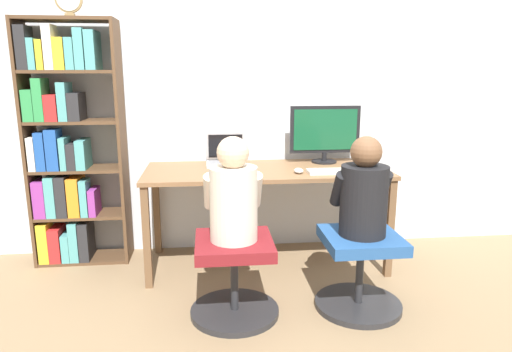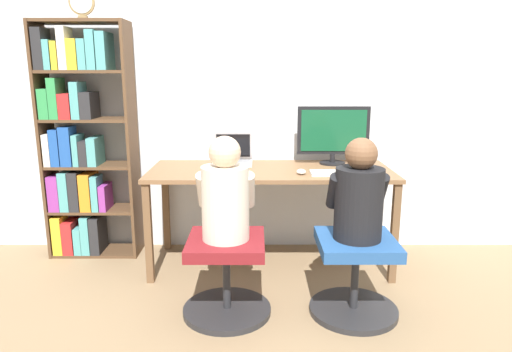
# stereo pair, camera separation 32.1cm
# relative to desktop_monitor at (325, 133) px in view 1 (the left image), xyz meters

# --- Properties ---
(ground_plane) EXTENTS (14.00, 14.00, 0.00)m
(ground_plane) POSITION_rel_desktop_monitor_xyz_m (-0.49, -0.56, -0.99)
(ground_plane) COLOR #846B4C
(wall_back) EXTENTS (10.00, 0.05, 2.60)m
(wall_back) POSITION_rel_desktop_monitor_xyz_m (-0.49, 0.22, 0.31)
(wall_back) COLOR silver
(wall_back) RESTS_ON ground_plane
(desk) EXTENTS (1.80, 0.72, 0.76)m
(desk) POSITION_rel_desktop_monitor_xyz_m (-0.49, -0.20, -0.31)
(desk) COLOR brown
(desk) RESTS_ON ground_plane
(desktop_monitor) EXTENTS (0.56, 0.20, 0.45)m
(desktop_monitor) POSITION_rel_desktop_monitor_xyz_m (0.00, 0.00, 0.00)
(desktop_monitor) COLOR black
(desktop_monitor) RESTS_ON desk
(laptop) EXTENTS (0.31, 0.29, 0.24)m
(laptop) POSITION_rel_desktop_monitor_xyz_m (-0.78, 0.02, -0.18)
(laptop) COLOR #B7B7BC
(laptop) RESTS_ON desk
(keyboard) EXTENTS (0.44, 0.14, 0.03)m
(keyboard) POSITION_rel_desktop_monitor_xyz_m (0.01, -0.39, -0.22)
(keyboard) COLOR silver
(keyboard) RESTS_ON desk
(computer_mouse_by_keyboard) EXTENTS (0.06, 0.10, 0.04)m
(computer_mouse_by_keyboard) POSITION_rel_desktop_monitor_xyz_m (-0.28, -0.37, -0.22)
(computer_mouse_by_keyboard) COLOR silver
(computer_mouse_by_keyboard) RESTS_ON desk
(office_chair_left) EXTENTS (0.55, 0.55, 0.49)m
(office_chair_left) POSITION_rel_desktop_monitor_xyz_m (0.00, -0.94, -0.72)
(office_chair_left) COLOR #262628
(office_chair_left) RESTS_ON ground_plane
(office_chair_right) EXTENTS (0.55, 0.55, 0.49)m
(office_chair_right) POSITION_rel_desktop_monitor_xyz_m (-0.78, -0.94, -0.72)
(office_chair_right) COLOR #262628
(office_chair_right) RESTS_ON ground_plane
(person_at_monitor) EXTENTS (0.35, 0.30, 0.61)m
(person_at_monitor) POSITION_rel_desktop_monitor_xyz_m (0.00, -0.94, -0.24)
(person_at_monitor) COLOR black
(person_at_monitor) RESTS_ON office_chair_left
(person_at_laptop) EXTENTS (0.35, 0.30, 0.62)m
(person_at_laptop) POSITION_rel_desktop_monitor_xyz_m (-0.78, -0.94, -0.23)
(person_at_laptop) COLOR beige
(person_at_laptop) RESTS_ON office_chair_right
(bookshelf) EXTENTS (0.70, 0.28, 1.84)m
(bookshelf) POSITION_rel_desktop_monitor_xyz_m (-1.98, 0.01, -0.08)
(bookshelf) COLOR #513823
(bookshelf) RESTS_ON ground_plane
(desk_clock) EXTENTS (0.19, 0.03, 0.21)m
(desk_clock) POSITION_rel_desktop_monitor_xyz_m (-1.86, -0.05, 0.96)
(desk_clock) COLOR olive
(desk_clock) RESTS_ON bookshelf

